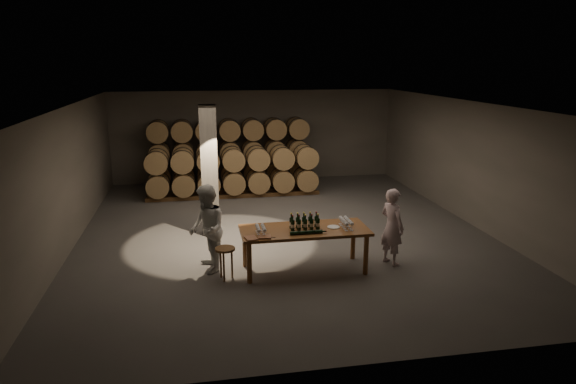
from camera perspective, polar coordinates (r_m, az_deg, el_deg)
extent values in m
plane|color=#555250|center=(13.06, -0.50, -4.42)|extent=(12.00, 12.00, 0.00)
plane|color=#605E59|center=(12.40, -0.54, 9.71)|extent=(12.00, 12.00, 0.00)
plane|color=#635F55|center=(18.49, -3.72, 6.25)|extent=(10.00, 0.00, 10.00)
plane|color=#635F55|center=(7.04, 7.93, -7.58)|extent=(10.00, 0.00, 10.00)
plane|color=#635F55|center=(12.79, -23.18, 1.43)|extent=(0.00, 12.00, 12.00)
plane|color=#635F55|center=(14.34, 19.60, 3.06)|extent=(0.00, 12.00, 12.00)
cube|color=#6B665D|center=(12.66, -8.74, 2.32)|extent=(0.40, 0.40, 3.20)
cylinder|color=brown|center=(10.04, -4.32, -7.85)|extent=(0.10, 0.10, 0.84)
cylinder|color=brown|center=(10.53, 8.65, -6.90)|extent=(0.10, 0.10, 0.84)
cylinder|color=brown|center=(10.84, -4.81, -6.14)|extent=(0.10, 0.10, 0.84)
cylinder|color=brown|center=(11.29, 7.25, -5.36)|extent=(0.10, 0.10, 0.84)
cube|color=brown|center=(10.46, 1.84, -4.26)|extent=(2.60, 1.10, 0.06)
cube|color=brown|center=(17.62, -6.32, 0.68)|extent=(5.48, 0.10, 0.12)
cube|color=brown|center=(18.20, -6.46, 1.12)|extent=(5.48, 0.10, 0.12)
cylinder|color=#976E44|center=(17.82, -13.95, 1.85)|extent=(0.70, 0.95, 0.70)
cylinder|color=black|center=(17.57, -14.00, 1.67)|extent=(0.73, 0.04, 0.73)
cylinder|color=black|center=(18.07, -13.91, 2.03)|extent=(0.73, 0.04, 0.73)
cylinder|color=#976E44|center=(17.79, -11.45, 1.97)|extent=(0.70, 0.95, 0.70)
cylinder|color=black|center=(17.53, -11.46, 1.79)|extent=(0.73, 0.04, 0.73)
cylinder|color=black|center=(18.04, -11.44, 2.14)|extent=(0.73, 0.04, 0.73)
cylinder|color=#976E44|center=(17.78, -8.93, 2.08)|extent=(0.70, 0.95, 0.70)
cylinder|color=black|center=(17.53, -8.91, 1.90)|extent=(0.73, 0.04, 0.73)
cylinder|color=black|center=(18.04, -8.96, 2.25)|extent=(0.73, 0.04, 0.73)
cylinder|color=#976E44|center=(17.82, -6.43, 2.19)|extent=(0.70, 0.95, 0.70)
cylinder|color=black|center=(17.56, -6.37, 2.01)|extent=(0.73, 0.04, 0.73)
cylinder|color=black|center=(18.07, -6.49, 2.36)|extent=(0.73, 0.04, 0.73)
cylinder|color=#976E44|center=(17.89, -3.93, 2.29)|extent=(0.70, 0.95, 0.70)
cylinder|color=black|center=(17.63, -3.84, 2.12)|extent=(0.73, 0.04, 0.73)
cylinder|color=black|center=(18.14, -4.03, 2.46)|extent=(0.73, 0.04, 0.73)
cylinder|color=#976E44|center=(17.99, -1.46, 2.39)|extent=(0.70, 0.95, 0.70)
cylinder|color=black|center=(17.73, -1.33, 2.22)|extent=(0.73, 0.04, 0.73)
cylinder|color=black|center=(18.24, -1.59, 2.56)|extent=(0.73, 0.04, 0.73)
cylinder|color=#976E44|center=(18.12, 0.98, 2.48)|extent=(0.70, 0.95, 0.70)
cylinder|color=black|center=(17.87, 1.14, 2.31)|extent=(0.73, 0.04, 0.73)
cylinder|color=black|center=(18.37, 0.82, 2.65)|extent=(0.73, 0.04, 0.73)
cylinder|color=#976E44|center=(17.68, -14.10, 4.19)|extent=(0.70, 0.95, 0.70)
cylinder|color=black|center=(17.42, -14.15, 4.04)|extent=(0.73, 0.04, 0.73)
cylinder|color=black|center=(17.94, -14.05, 4.34)|extent=(0.73, 0.04, 0.73)
cylinder|color=#976E44|center=(17.64, -11.57, 4.31)|extent=(0.70, 0.95, 0.70)
cylinder|color=black|center=(17.39, -11.58, 4.17)|extent=(0.73, 0.04, 0.73)
cylinder|color=black|center=(17.90, -11.55, 4.46)|extent=(0.73, 0.04, 0.73)
cylinder|color=#976E44|center=(17.64, -9.03, 4.43)|extent=(0.70, 0.95, 0.70)
cylinder|color=black|center=(17.39, -9.00, 4.28)|extent=(0.73, 0.04, 0.73)
cylinder|color=black|center=(17.90, -9.05, 4.57)|extent=(0.73, 0.04, 0.73)
cylinder|color=#976E44|center=(17.68, -6.49, 4.53)|extent=(0.70, 0.95, 0.70)
cylinder|color=black|center=(17.42, -6.43, 4.39)|extent=(0.73, 0.04, 0.73)
cylinder|color=black|center=(17.93, -6.55, 4.67)|extent=(0.73, 0.04, 0.73)
cylinder|color=#976E44|center=(17.74, -3.97, 4.63)|extent=(0.70, 0.95, 0.70)
cylinder|color=black|center=(17.49, -3.88, 4.49)|extent=(0.73, 0.04, 0.73)
cylinder|color=black|center=(18.00, -4.07, 4.77)|extent=(0.73, 0.04, 0.73)
cylinder|color=#976E44|center=(17.85, -1.48, 4.72)|extent=(0.70, 0.95, 0.70)
cylinder|color=black|center=(17.59, -1.34, 4.57)|extent=(0.73, 0.04, 0.73)
cylinder|color=black|center=(18.10, -1.60, 4.85)|extent=(0.73, 0.04, 0.73)
cylinder|color=#976E44|center=(17.98, 0.99, 4.79)|extent=(0.70, 0.95, 0.70)
cylinder|color=black|center=(17.73, 1.15, 4.65)|extent=(0.73, 0.04, 0.73)
cylinder|color=black|center=(18.23, 0.83, 4.93)|extent=(0.73, 0.04, 0.73)
cylinder|color=#976E44|center=(17.57, -14.24, 6.57)|extent=(0.70, 0.95, 0.70)
cylinder|color=black|center=(17.31, -14.30, 6.45)|extent=(0.73, 0.04, 0.73)
cylinder|color=black|center=(17.83, -14.19, 6.68)|extent=(0.73, 0.04, 0.73)
cylinder|color=#976E44|center=(17.53, -11.69, 6.69)|extent=(0.70, 0.95, 0.70)
cylinder|color=black|center=(17.28, -11.70, 6.58)|extent=(0.73, 0.04, 0.73)
cylinder|color=black|center=(17.79, -11.67, 6.80)|extent=(0.73, 0.04, 0.73)
cylinder|color=#976E44|center=(17.53, -9.12, 6.81)|extent=(0.70, 0.95, 0.70)
cylinder|color=black|center=(17.27, -9.10, 6.70)|extent=(0.73, 0.04, 0.73)
cylinder|color=black|center=(17.79, -9.14, 6.92)|extent=(0.73, 0.04, 0.73)
cylinder|color=#976E44|center=(17.57, -6.56, 6.91)|extent=(0.70, 0.95, 0.70)
cylinder|color=black|center=(17.31, -6.50, 6.80)|extent=(0.73, 0.04, 0.73)
cylinder|color=black|center=(17.82, -6.62, 7.02)|extent=(0.73, 0.04, 0.73)
cylinder|color=#976E44|center=(17.63, -4.01, 7.00)|extent=(0.70, 0.95, 0.70)
cylinder|color=black|center=(17.38, -3.92, 6.89)|extent=(0.73, 0.04, 0.73)
cylinder|color=black|center=(17.89, -4.11, 7.10)|extent=(0.73, 0.04, 0.73)
cylinder|color=#976E44|center=(17.74, -1.49, 7.07)|extent=(0.70, 0.95, 0.70)
cylinder|color=black|center=(17.48, -1.36, 6.97)|extent=(0.73, 0.04, 0.73)
cylinder|color=black|center=(17.99, -1.62, 7.18)|extent=(0.73, 0.04, 0.73)
cylinder|color=#976E44|center=(17.87, 1.00, 7.13)|extent=(0.70, 0.95, 0.70)
cylinder|color=black|center=(17.62, 1.17, 7.02)|extent=(0.73, 0.04, 0.73)
cylinder|color=black|center=(18.12, 0.84, 7.23)|extent=(0.73, 0.04, 0.73)
cube|color=brown|center=(16.26, -5.96, -0.47)|extent=(5.48, 0.10, 0.12)
cube|color=brown|center=(16.84, -6.12, 0.05)|extent=(5.48, 0.10, 0.12)
cylinder|color=#976E44|center=(16.46, -14.22, 0.81)|extent=(0.70, 0.95, 0.70)
cylinder|color=black|center=(16.21, -14.28, 0.60)|extent=(0.73, 0.04, 0.73)
cylinder|color=black|center=(16.71, -14.17, 1.02)|extent=(0.73, 0.04, 0.73)
cylinder|color=#976E44|center=(16.42, -11.51, 0.93)|extent=(0.70, 0.95, 0.70)
cylinder|color=black|center=(16.17, -11.52, 0.72)|extent=(0.73, 0.04, 0.73)
cylinder|color=black|center=(16.67, -11.50, 1.14)|extent=(0.73, 0.04, 0.73)
cylinder|color=#976E44|center=(16.42, -8.79, 1.06)|extent=(0.70, 0.95, 0.70)
cylinder|color=black|center=(16.17, -8.76, 0.85)|extent=(0.73, 0.04, 0.73)
cylinder|color=black|center=(16.67, -8.82, 1.26)|extent=(0.73, 0.04, 0.73)
cylinder|color=#976E44|center=(16.46, -6.08, 1.17)|extent=(0.70, 0.95, 0.70)
cylinder|color=black|center=(16.20, -6.00, 0.97)|extent=(0.73, 0.04, 0.73)
cylinder|color=black|center=(16.71, -6.15, 1.38)|extent=(0.73, 0.04, 0.73)
cylinder|color=#976E44|center=(16.53, -3.38, 1.29)|extent=(0.70, 0.95, 0.70)
cylinder|color=black|center=(16.28, -3.27, 1.09)|extent=(0.73, 0.04, 0.73)
cylinder|color=black|center=(16.78, -3.49, 1.49)|extent=(0.73, 0.04, 0.73)
cylinder|color=#976E44|center=(16.64, -0.71, 1.40)|extent=(0.70, 0.95, 0.70)
cylinder|color=black|center=(16.39, -0.56, 1.20)|extent=(0.73, 0.04, 0.73)
cylinder|color=black|center=(16.89, -0.86, 1.60)|extent=(0.73, 0.04, 0.73)
cylinder|color=#976E44|center=(16.78, 1.91, 1.51)|extent=(0.70, 0.95, 0.70)
cylinder|color=black|center=(16.53, 2.11, 1.31)|extent=(0.73, 0.04, 0.73)
cylinder|color=black|center=(17.03, 1.73, 1.70)|extent=(0.73, 0.04, 0.73)
cylinder|color=#976E44|center=(16.31, -14.38, 3.34)|extent=(0.70, 0.95, 0.70)
cylinder|color=black|center=(16.05, -14.44, 3.16)|extent=(0.73, 0.04, 0.73)
cylinder|color=black|center=(16.56, -14.33, 3.51)|extent=(0.73, 0.04, 0.73)
cylinder|color=#976E44|center=(16.27, -11.64, 3.47)|extent=(0.70, 0.95, 0.70)
cylinder|color=black|center=(16.01, -11.66, 3.30)|extent=(0.73, 0.04, 0.73)
cylinder|color=black|center=(16.52, -11.63, 3.64)|extent=(0.73, 0.04, 0.73)
cylinder|color=#976E44|center=(16.27, -8.89, 3.59)|extent=(0.70, 0.95, 0.70)
cylinder|color=black|center=(16.01, -8.86, 3.42)|extent=(0.73, 0.04, 0.73)
cylinder|color=black|center=(16.52, -8.92, 3.76)|extent=(0.73, 0.04, 0.73)
cylinder|color=#976E44|center=(16.30, -6.14, 3.71)|extent=(0.70, 0.95, 0.70)
cylinder|color=black|center=(16.05, -6.07, 3.54)|extent=(0.73, 0.04, 0.73)
cylinder|color=black|center=(16.56, -6.21, 3.87)|extent=(0.73, 0.04, 0.73)
cylinder|color=#976E44|center=(16.38, -3.42, 3.81)|extent=(0.70, 0.95, 0.70)
cylinder|color=black|center=(16.12, -3.30, 3.65)|extent=(0.73, 0.04, 0.73)
cylinder|color=black|center=(16.63, -3.53, 3.97)|extent=(0.73, 0.04, 0.73)
cylinder|color=#976E44|center=(16.49, -0.72, 3.91)|extent=(0.70, 0.95, 0.70)
cylinder|color=black|center=(16.23, -0.57, 3.74)|extent=(0.73, 0.04, 0.73)
cylinder|color=black|center=(16.74, -0.87, 4.07)|extent=(0.73, 0.04, 0.73)
cylinder|color=#976E44|center=(16.63, 1.94, 3.99)|extent=(0.70, 0.95, 0.70)
cylinder|color=black|center=(16.38, 2.13, 3.83)|extent=(0.73, 0.04, 0.73)
cylinder|color=black|center=(16.88, 1.75, 4.15)|extent=(0.73, 0.04, 0.73)
cylinder|color=black|center=(10.30, 0.52, -3.73)|extent=(0.08, 0.08, 0.22)
cylinder|color=silver|center=(10.31, 0.52, -3.78)|extent=(0.08, 0.08, 0.07)
cylinder|color=black|center=(10.26, 0.52, -2.92)|extent=(0.03, 0.03, 0.09)
cylinder|color=yellow|center=(10.24, 0.53, -2.65)|extent=(0.03, 0.03, 0.02)
cylinder|color=black|center=(10.44, 0.37, -3.48)|extent=(0.08, 0.08, 0.22)
cylinder|color=silver|center=(10.45, 0.37, -3.53)|extent=(0.08, 0.08, 0.07)
cylinder|color=black|center=(10.40, 0.37, -2.68)|extent=(0.03, 0.03, 0.09)
cylinder|color=maroon|center=(10.38, 0.37, -2.41)|extent=(0.03, 0.03, 0.02)
cylinder|color=black|center=(10.33, 1.23, -3.69)|extent=(0.08, 0.08, 0.22)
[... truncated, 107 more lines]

